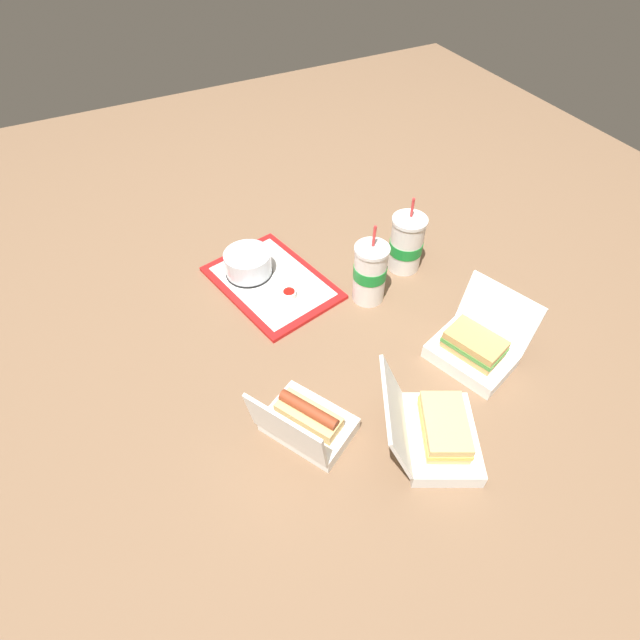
{
  "coord_description": "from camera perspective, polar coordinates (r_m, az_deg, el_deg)",
  "views": [
    {
      "loc": [
        -0.81,
        0.35,
        0.99
      ],
      "look_at": [
        -0.03,
        -0.04,
        0.05
      ],
      "focal_mm": 28.0,
      "sensor_mm": 36.0,
      "label": 1
    }
  ],
  "objects": [
    {
      "name": "clamshell_sandwich_back",
      "position": [
        1.28,
        17.26,
        -3.04
      ],
      "size": [
        0.24,
        0.23,
        0.18
      ],
      "color": "white",
      "rests_on": "ground_plane"
    },
    {
      "name": "ketchup_cup",
      "position": [
        1.38,
        -3.55,
        2.96
      ],
      "size": [
        0.04,
        0.04,
        0.02
      ],
      "color": "white",
      "rests_on": "food_tray"
    },
    {
      "name": "clamshell_hotdog_front",
      "position": [
        1.1,
        -1.6,
        -11.64
      ],
      "size": [
        0.24,
        0.23,
        0.17
      ],
      "color": "white",
      "rests_on": "ground_plane"
    },
    {
      "name": "clamshell_sandwich_left",
      "position": [
        1.12,
        13.22,
        -12.35
      ],
      "size": [
        0.28,
        0.28,
        0.18
      ],
      "color": "white",
      "rests_on": "ground_plane"
    },
    {
      "name": "food_tray",
      "position": [
        1.45,
        -5.52,
        4.28
      ],
      "size": [
        0.42,
        0.34,
        0.01
      ],
      "color": "red",
      "rests_on": "ground_plane"
    },
    {
      "name": "soda_cup_front",
      "position": [
        1.35,
        5.72,
        5.38
      ],
      "size": [
        0.09,
        0.09,
        0.24
      ],
      "color": "white",
      "rests_on": "ground_plane"
    },
    {
      "name": "plastic_fork",
      "position": [
        1.36,
        -5.41,
        1.5
      ],
      "size": [
        0.11,
        0.05,
        0.0
      ],
      "primitive_type": "cube",
      "rotation": [
        0.0,
        0.0,
        0.38
      ],
      "color": "white",
      "rests_on": "food_tray"
    },
    {
      "name": "ground_plane",
      "position": [
        1.32,
        -2.35,
        -1.18
      ],
      "size": [
        3.2,
        3.2,
        0.0
      ],
      "primitive_type": "plane",
      "color": "brown"
    },
    {
      "name": "soda_cup_right",
      "position": [
        1.47,
        9.83,
        8.59
      ],
      "size": [
        0.1,
        0.1,
        0.23
      ],
      "color": "white",
      "rests_on": "ground_plane"
    },
    {
      "name": "cake_container",
      "position": [
        1.45,
        -8.2,
        6.36
      ],
      "size": [
        0.14,
        0.14,
        0.07
      ],
      "color": "black",
      "rests_on": "food_tray"
    },
    {
      "name": "napkin_stack",
      "position": [
        1.41,
        -2.95,
        3.72
      ],
      "size": [
        0.1,
        0.1,
        0.0
      ],
      "primitive_type": "cube",
      "rotation": [
        0.0,
        0.0,
        -0.01
      ],
      "color": "white",
      "rests_on": "food_tray"
    }
  ]
}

